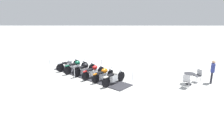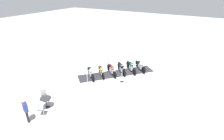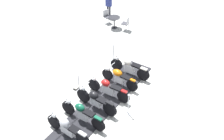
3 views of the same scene
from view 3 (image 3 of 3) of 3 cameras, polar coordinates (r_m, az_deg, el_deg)
name	(u,v)px [view 3 (image 3 of 3)]	position (r m, az deg, el deg)	size (l,w,h in m)	color
ground_plane	(103,102)	(13.93, -1.79, -6.11)	(80.00, 80.00, 0.00)	silver
display_platform	(103,102)	(13.92, -1.79, -6.05)	(7.04, 1.41, 0.04)	#28282D
motorcycle_cream	(129,67)	(15.21, 3.28, 0.51)	(1.77, 1.53, 0.96)	black
motorcycle_copper	(119,77)	(14.53, 1.31, -1.30)	(1.55, 1.49, 0.90)	black
motorcycle_maroon	(108,88)	(13.91, -0.80, -3.45)	(1.79, 1.50, 0.91)	black
motorcycle_black	(96,100)	(13.31, -3.11, -5.65)	(1.64, 1.61, 1.00)	black
motorcycle_forest	(82,113)	(12.77, -5.68, -8.11)	(1.74, 1.66, 0.95)	black
motorcycle_chrome	(67,128)	(12.30, -8.49, -10.79)	(1.66, 1.64, 0.96)	black
stanchion_right_mid	(79,86)	(14.31, -6.26, -2.99)	(0.28, 0.28, 1.02)	silver
stanchion_left_mid	(128,108)	(13.16, 3.05, -7.15)	(0.34, 0.34, 1.13)	silver
stanchion_right_front	(113,56)	(16.24, 0.27, 2.65)	(0.32, 0.32, 1.07)	silver
info_placard	(76,87)	(14.72, -6.78, -3.30)	(0.37, 0.38, 0.18)	#333338
cafe_table	(114,20)	(19.35, 0.43, 9.46)	(0.73, 0.73, 0.75)	#2D2D33
cafe_chair_near_table	(107,16)	(19.96, -0.99, 10.23)	(0.54, 0.54, 0.89)	#B7B7BC
cafe_chair_across_table	(126,23)	(19.09, 2.71, 8.89)	(0.55, 0.55, 0.92)	#B7B7BC
bystander_person	(109,4)	(20.53, -0.63, 12.39)	(0.45, 0.35, 1.61)	#23232D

